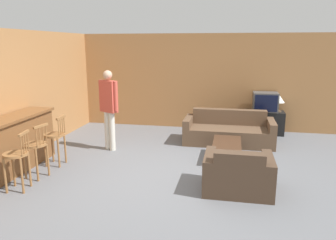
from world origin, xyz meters
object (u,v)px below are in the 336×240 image
couch_far (229,132)px  table_lamp (279,99)px  bar_chair_far (55,138)px  tv (265,102)px  tv_unit (264,122)px  person_by_window (109,105)px  bar_chair_near (17,159)px  coffee_table (227,145)px  bar_chair_mid (36,149)px  armchair_near (238,175)px

couch_far → table_lamp: size_ratio=4.74×
bar_chair_far → table_lamp: table_lamp is taller
couch_far → tv: (0.90, 1.02, 0.58)m
tv_unit → person_by_window: (-3.48, -2.06, 0.71)m
bar_chair_near → coffee_table: (3.26, 2.10, -0.21)m
couch_far → person_by_window: size_ratio=1.18×
coffee_table → bar_chair_far: bearing=-164.0°
person_by_window → bar_chair_far: bearing=-121.8°
table_lamp → tv_unit: bearing=180.0°
bar_chair_mid → bar_chair_near: bearing=-90.0°
bar_chair_mid → bar_chair_far: (0.00, 0.64, 0.00)m
coffee_table → tv_unit: size_ratio=1.03×
tv → table_lamp: bearing=0.5°
bar_chair_mid → coffee_table: size_ratio=0.94×
bar_chair_far → person_by_window: bearing=58.2°
tv_unit → tv: tv is taller
couch_far → coffee_table: 1.21m
coffee_table → tv_unit: (0.91, 2.23, -0.02)m
bar_chair_far → table_lamp: size_ratio=2.21×
couch_far → bar_chair_near: bearing=-134.7°
bar_chair_mid → person_by_window: size_ratio=0.55×
person_by_window → couch_far: bearing=21.8°
tv_unit → person_by_window: bearing=-149.4°
coffee_table → table_lamp: 2.63m
bar_chair_near → tv_unit: size_ratio=0.97×
tv_unit → coffee_table: bearing=-112.2°
bar_chair_near → bar_chair_far: size_ratio=1.00×
bar_chair_mid → person_by_window: 1.94m
tv_unit → bar_chair_mid: bearing=-137.6°
tv_unit → couch_far: bearing=-131.2°
bar_chair_near → tv: 6.02m
bar_chair_near → table_lamp: 6.26m
bar_chair_far → person_by_window: (0.69, 1.11, 0.48)m
armchair_near → tv: size_ratio=1.73×
tv_unit → tv: 0.55m
tv → person_by_window: size_ratio=0.35×
bar_chair_mid → coffee_table: bearing=25.8°
couch_far → table_lamp: bearing=39.7°
bar_chair_mid → table_lamp: bearing=40.2°
armchair_near → couch_far: bearing=94.1°
coffee_table → couch_far: bearing=89.3°
bar_chair_near → armchair_near: size_ratio=0.90×
bar_chair_near → armchair_near: 3.53m
bar_chair_mid → tv: (4.17, 3.81, 0.32)m
bar_chair_far → person_by_window: person_by_window is taller
bar_chair_mid → tv: 5.66m
bar_chair_far → person_by_window: size_ratio=0.55×
coffee_table → tv: (0.91, 2.23, 0.53)m
bar_chair_near → coffee_table: bar_chair_near is taller
bar_chair_far → armchair_near: 3.52m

